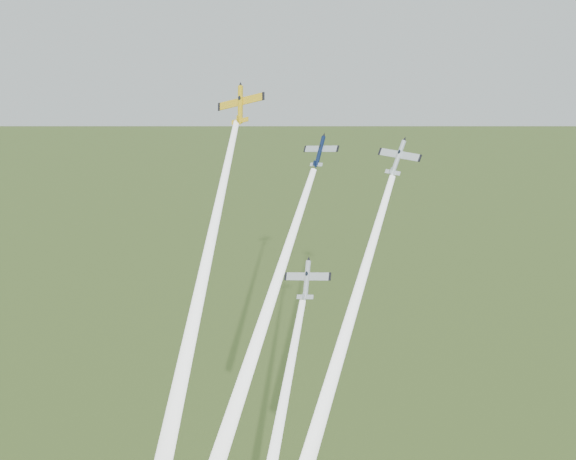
{
  "coord_description": "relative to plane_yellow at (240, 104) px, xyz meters",
  "views": [
    {
      "loc": [
        22.17,
        -110.34,
        120.72
      ],
      "look_at": [
        0.0,
        -6.0,
        92.0
      ],
      "focal_mm": 45.0,
      "sensor_mm": 36.0,
      "label": 1
    }
  ],
  "objects": [
    {
      "name": "plane_navy",
      "position": [
        14.35,
        -4.31,
        -6.8
      ],
      "size": [
        7.34,
        6.81,
        6.69
      ],
      "primitive_type": null,
      "rotation": [
        1.01,
        -0.09,
        -0.41
      ],
      "color": "#0D1A3B"
    },
    {
      "name": "plane_silver_low",
      "position": [
        14.8,
        -17.63,
        -24.08
      ],
      "size": [
        7.6,
        6.08,
        7.66
      ],
      "primitive_type": null,
      "rotation": [
        1.01,
        -0.12,
        -0.16
      ],
      "color": "silver"
    },
    {
      "name": "plane_yellow",
      "position": [
        0.0,
        0.0,
        0.0
      ],
      "size": [
        9.92,
        7.06,
        9.98
      ],
      "primitive_type": null,
      "rotation": [
        1.01,
        -0.24,
        -0.13
      ],
      "color": "gold"
    },
    {
      "name": "smoke_trail_yellow",
      "position": [
        -2.29,
        -17.42,
        -28.04
      ],
      "size": [
        7.3,
        34.26,
        52.18
      ],
      "primitive_type": null,
      "rotation": [
        -0.56,
        0.0,
        -0.13
      ],
      "color": "white"
    },
    {
      "name": "plane_silver_right",
      "position": [
        26.9,
        -5.23,
        -7.23
      ],
      "size": [
        8.87,
        7.1,
        7.17
      ],
      "primitive_type": null,
      "rotation": [
        1.01,
        0.06,
        -0.4
      ],
      "color": "silver"
    },
    {
      "name": "smoke_trail_silver_right",
      "position": [
        19.93,
        -21.79,
        -35.89
      ],
      "size": [
        16.21,
        33.34,
        53.44
      ],
      "primitive_type": null,
      "rotation": [
        -0.56,
        0.0,
        -0.4
      ],
      "color": "white"
    },
    {
      "name": "smoke_trail_navy",
      "position": [
        7.67,
        -19.59,
        -33.4
      ],
      "size": [
        15.6,
        30.82,
        49.31
      ],
      "primitive_type": null,
      "rotation": [
        -0.56,
        0.0,
        -0.41
      ],
      "color": "white"
    }
  ]
}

